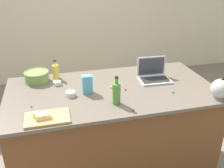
{
  "coord_description": "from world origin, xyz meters",
  "views": [
    {
      "loc": [
        -0.54,
        -2.09,
        1.96
      ],
      "look_at": [
        0.0,
        0.0,
        0.95
      ],
      "focal_mm": 40.88,
      "sensor_mm": 36.0,
      "label": 1
    }
  ],
  "objects_px": {
    "bottle_olive": "(116,93)",
    "cutting_board": "(47,118)",
    "laptop": "(153,75)",
    "mixing_bowl_large": "(37,76)",
    "kettle": "(221,89)",
    "butter_stick_right": "(40,114)",
    "ramekin_small": "(71,94)",
    "bottle_oil": "(56,71)",
    "butter_stick_left": "(43,117)",
    "ramekin_medium": "(57,83)",
    "candy_bag": "(87,84)"
  },
  "relations": [
    {
      "from": "bottle_olive",
      "to": "cutting_board",
      "type": "xyz_separation_m",
      "value": [
        -0.57,
        -0.1,
        -0.09
      ]
    },
    {
      "from": "laptop",
      "to": "bottle_olive",
      "type": "relative_size",
      "value": 1.29
    },
    {
      "from": "mixing_bowl_large",
      "to": "bottle_olive",
      "type": "relative_size",
      "value": 0.98
    },
    {
      "from": "kettle",
      "to": "bottle_olive",
      "type": "bearing_deg",
      "value": 172.42
    },
    {
      "from": "butter_stick_right",
      "to": "ramekin_small",
      "type": "xyz_separation_m",
      "value": [
        0.26,
        0.31,
        -0.01
      ]
    },
    {
      "from": "laptop",
      "to": "cutting_board",
      "type": "height_order",
      "value": "laptop"
    },
    {
      "from": "butter_stick_right",
      "to": "ramekin_small",
      "type": "distance_m",
      "value": 0.4
    },
    {
      "from": "bottle_oil",
      "to": "butter_stick_left",
      "type": "height_order",
      "value": "bottle_oil"
    },
    {
      "from": "ramekin_small",
      "to": "cutting_board",
      "type": "bearing_deg",
      "value": -122.84
    },
    {
      "from": "laptop",
      "to": "butter_stick_left",
      "type": "height_order",
      "value": "laptop"
    },
    {
      "from": "bottle_olive",
      "to": "ramekin_medium",
      "type": "xyz_separation_m",
      "value": [
        -0.46,
        0.5,
        -0.08
      ]
    },
    {
      "from": "ramekin_medium",
      "to": "candy_bag",
      "type": "xyz_separation_m",
      "value": [
        0.26,
        -0.24,
        0.07
      ]
    },
    {
      "from": "candy_bag",
      "to": "mixing_bowl_large",
      "type": "bearing_deg",
      "value": 139.78
    },
    {
      "from": "kettle",
      "to": "ramekin_medium",
      "type": "distance_m",
      "value": 1.51
    },
    {
      "from": "butter_stick_left",
      "to": "butter_stick_right",
      "type": "relative_size",
      "value": 1.0
    },
    {
      "from": "laptop",
      "to": "kettle",
      "type": "xyz_separation_m",
      "value": [
        0.42,
        -0.51,
        0.03
      ]
    },
    {
      "from": "bottle_olive",
      "to": "butter_stick_left",
      "type": "relative_size",
      "value": 2.24
    },
    {
      "from": "cutting_board",
      "to": "ramekin_small",
      "type": "xyz_separation_m",
      "value": [
        0.21,
        0.33,
        0.01
      ]
    },
    {
      "from": "kettle",
      "to": "butter_stick_left",
      "type": "distance_m",
      "value": 1.51
    },
    {
      "from": "ramekin_small",
      "to": "bottle_oil",
      "type": "bearing_deg",
      "value": 103.43
    },
    {
      "from": "mixing_bowl_large",
      "to": "kettle",
      "type": "bearing_deg",
      "value": -25.77
    },
    {
      "from": "kettle",
      "to": "butter_stick_right",
      "type": "bearing_deg",
      "value": 178.34
    },
    {
      "from": "bottle_oil",
      "to": "butter_stick_left",
      "type": "distance_m",
      "value": 0.79
    },
    {
      "from": "laptop",
      "to": "butter_stick_left",
      "type": "xyz_separation_m",
      "value": [
        -1.09,
        -0.51,
        -0.01
      ]
    },
    {
      "from": "butter_stick_right",
      "to": "candy_bag",
      "type": "bearing_deg",
      "value": 38.71
    },
    {
      "from": "kettle",
      "to": "candy_bag",
      "type": "xyz_separation_m",
      "value": [
        -1.12,
        0.38,
        0.01
      ]
    },
    {
      "from": "bottle_oil",
      "to": "bottle_olive",
      "type": "xyz_separation_m",
      "value": [
        0.46,
        -0.65,
        0.02
      ]
    },
    {
      "from": "laptop",
      "to": "butter_stick_right",
      "type": "bearing_deg",
      "value": -157.47
    },
    {
      "from": "bottle_olive",
      "to": "ramekin_small",
      "type": "relative_size",
      "value": 2.85
    },
    {
      "from": "butter_stick_left",
      "to": "ramekin_small",
      "type": "xyz_separation_m",
      "value": [
        0.24,
        0.35,
        -0.01
      ]
    },
    {
      "from": "cutting_board",
      "to": "ramekin_medium",
      "type": "relative_size",
      "value": 4.48
    },
    {
      "from": "kettle",
      "to": "ramekin_small",
      "type": "relative_size",
      "value": 2.47
    },
    {
      "from": "laptop",
      "to": "cutting_board",
      "type": "relative_size",
      "value": 0.95
    },
    {
      "from": "laptop",
      "to": "bottle_oil",
      "type": "xyz_separation_m",
      "value": [
        -0.95,
        0.27,
        0.03
      ]
    },
    {
      "from": "bottle_olive",
      "to": "kettle",
      "type": "distance_m",
      "value": 0.92
    },
    {
      "from": "cutting_board",
      "to": "candy_bag",
      "type": "relative_size",
      "value": 1.97
    },
    {
      "from": "butter_stick_left",
      "to": "candy_bag",
      "type": "relative_size",
      "value": 0.65
    },
    {
      "from": "laptop",
      "to": "bottle_olive",
      "type": "distance_m",
      "value": 0.63
    },
    {
      "from": "kettle",
      "to": "butter_stick_left",
      "type": "relative_size",
      "value": 1.94
    },
    {
      "from": "ramekin_small",
      "to": "ramekin_medium",
      "type": "xyz_separation_m",
      "value": [
        -0.1,
        0.27,
        -0.0
      ]
    },
    {
      "from": "ramekin_small",
      "to": "ramekin_medium",
      "type": "distance_m",
      "value": 0.29
    },
    {
      "from": "ramekin_medium",
      "to": "mixing_bowl_large",
      "type": "bearing_deg",
      "value": 144.3
    },
    {
      "from": "mixing_bowl_large",
      "to": "cutting_board",
      "type": "xyz_separation_m",
      "value": [
        0.08,
        -0.73,
        -0.05
      ]
    },
    {
      "from": "mixing_bowl_large",
      "to": "bottle_olive",
      "type": "distance_m",
      "value": 0.91
    },
    {
      "from": "butter_stick_left",
      "to": "ramekin_small",
      "type": "bearing_deg",
      "value": 55.62
    },
    {
      "from": "butter_stick_right",
      "to": "ramekin_medium",
      "type": "bearing_deg",
      "value": 74.62
    },
    {
      "from": "bottle_oil",
      "to": "kettle",
      "type": "relative_size",
      "value": 0.94
    },
    {
      "from": "butter_stick_left",
      "to": "candy_bag",
      "type": "height_order",
      "value": "candy_bag"
    },
    {
      "from": "laptop",
      "to": "candy_bag",
      "type": "xyz_separation_m",
      "value": [
        -0.7,
        -0.13,
        0.04
      ]
    },
    {
      "from": "laptop",
      "to": "bottle_olive",
      "type": "height_order",
      "value": "bottle_olive"
    }
  ]
}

